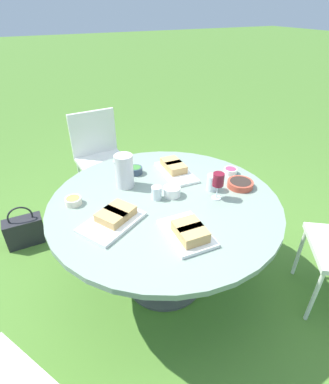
% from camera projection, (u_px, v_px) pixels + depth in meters
% --- Properties ---
extents(ground_plane, '(40.00, 40.00, 0.00)m').
position_uv_depth(ground_plane, '(164.00, 279.00, 2.22)').
color(ground_plane, '#4C7A2D').
extents(dining_table, '(1.42, 1.42, 0.70)m').
position_uv_depth(dining_table, '(164.00, 213.00, 1.89)').
color(dining_table, '#4C4C51').
rests_on(dining_table, ground_plane).
extents(chair_near_left, '(0.46, 0.45, 0.89)m').
position_uv_depth(chair_near_left, '(99.00, 152.00, 2.85)').
color(chair_near_left, silver).
rests_on(chair_near_left, ground_plane).
extents(water_pitcher, '(0.13, 0.12, 0.22)m').
position_uv_depth(water_pitcher, '(124.00, 171.00, 1.93)').
color(water_pitcher, silver).
rests_on(water_pitcher, dining_table).
extents(wine_glass, '(0.07, 0.07, 0.17)m').
position_uv_depth(wine_glass, '(218.00, 181.00, 1.79)').
color(wine_glass, silver).
rests_on(wine_glass, dining_table).
extents(platter_bread_main, '(0.20, 0.38, 0.07)m').
position_uv_depth(platter_bread_main, '(175.00, 169.00, 2.13)').
color(platter_bread_main, white).
rests_on(platter_bread_main, dining_table).
extents(platter_charcuterie, '(0.41, 0.36, 0.07)m').
position_uv_depth(platter_charcuterie, '(114.00, 218.00, 1.65)').
color(platter_charcuterie, white).
rests_on(platter_charcuterie, dining_table).
extents(platter_sandwich_side, '(0.22, 0.32, 0.08)m').
position_uv_depth(platter_sandwich_side, '(189.00, 232.00, 1.54)').
color(platter_sandwich_side, white).
rests_on(platter_sandwich_side, dining_table).
extents(bowl_fries, '(0.10, 0.10, 0.04)m').
position_uv_depth(bowl_fries, '(73.00, 201.00, 1.80)').
color(bowl_fries, beige).
rests_on(bowl_fries, dining_table).
extents(bowl_salad, '(0.10, 0.10, 0.05)m').
position_uv_depth(bowl_salad, '(135.00, 170.00, 2.11)').
color(bowl_salad, '#334256').
rests_on(bowl_salad, dining_table).
extents(bowl_olives, '(0.17, 0.17, 0.04)m').
position_uv_depth(bowl_olives, '(240.00, 184.00, 1.96)').
color(bowl_olives, '#B74733').
rests_on(bowl_olives, dining_table).
extents(bowl_dip_red, '(0.09, 0.09, 0.04)m').
position_uv_depth(bowl_dip_red, '(230.00, 171.00, 2.11)').
color(bowl_dip_red, white).
rests_on(bowl_dip_red, dining_table).
extents(bowl_dip_cream, '(0.11, 0.11, 0.06)m').
position_uv_depth(bowl_dip_cream, '(172.00, 191.00, 1.87)').
color(bowl_dip_cream, white).
rests_on(bowl_dip_cream, dining_table).
extents(cup_water_near, '(0.06, 0.06, 0.08)m').
position_uv_depth(cup_water_near, '(157.00, 193.00, 1.84)').
color(cup_water_near, silver).
rests_on(cup_water_near, dining_table).
extents(cup_water_far, '(0.07, 0.07, 0.11)m').
position_uv_depth(cup_water_far, '(212.00, 183.00, 1.92)').
color(cup_water_far, silver).
rests_on(cup_water_far, dining_table).
extents(handbag, '(0.30, 0.14, 0.37)m').
position_uv_depth(handbag, '(25.00, 231.00, 2.49)').
color(handbag, '#232328').
rests_on(handbag, ground_plane).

